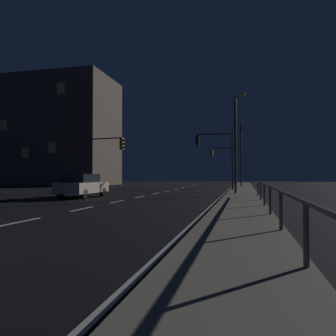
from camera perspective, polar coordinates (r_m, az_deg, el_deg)
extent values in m
plane|color=black|center=(22.44, -4.69, -5.08)|extent=(112.00, 112.00, 0.00)
cube|color=gray|center=(21.34, 13.06, -5.06)|extent=(2.32, 77.00, 0.14)
cube|color=silver|center=(11.29, -24.98, -8.72)|extent=(0.14, 2.00, 0.01)
cube|color=silver|center=(14.62, -15.14, -7.06)|extent=(0.14, 2.00, 0.01)
cube|color=silver|center=(18.23, -9.10, -5.94)|extent=(0.14, 2.00, 0.01)
cube|color=silver|center=(21.97, -5.09, -5.15)|extent=(0.14, 2.00, 0.01)
cube|color=silver|center=(25.78, -2.27, -4.58)|extent=(0.14, 2.00, 0.01)
cube|color=silver|center=(29.65, -0.18, -4.15)|extent=(0.14, 2.00, 0.01)
cube|color=silver|center=(33.55, 1.42, -3.81)|extent=(0.14, 2.00, 0.01)
cube|color=silver|center=(37.47, 2.69, -3.55)|extent=(0.14, 2.00, 0.01)
cube|color=silver|center=(41.40, 3.72, -3.33)|extent=(0.14, 2.00, 0.01)
cube|color=silver|center=(45.35, 4.56, -3.15)|extent=(0.14, 2.00, 0.01)
cube|color=silver|center=(49.30, 5.28, -3.00)|extent=(0.14, 2.00, 0.01)
cube|color=silver|center=(26.38, 10.05, -4.49)|extent=(0.14, 53.00, 0.01)
cube|color=beige|center=(22.13, -14.94, -3.36)|extent=(1.89, 4.43, 0.70)
cube|color=#1E2328|center=(21.89, -15.23, -1.75)|extent=(1.64, 2.49, 0.55)
cylinder|color=black|center=(23.76, -15.10, -4.06)|extent=(0.23, 0.64, 0.64)
cylinder|color=black|center=(23.06, -11.56, -4.16)|extent=(0.23, 0.64, 0.64)
cylinder|color=black|center=(21.31, -18.61, -4.36)|extent=(0.23, 0.64, 0.64)
cylinder|color=black|center=(20.53, -14.78, -4.51)|extent=(0.23, 0.64, 0.64)
cylinder|color=#4C4C51|center=(42.17, 12.06, 0.40)|extent=(0.16, 0.16, 5.13)
cylinder|color=#2D3033|center=(42.52, 9.94, 3.50)|extent=(3.14, 0.42, 0.11)
cube|color=olive|center=(42.76, 7.86, 2.76)|extent=(0.31, 0.37, 0.95)
sphere|color=red|center=(42.81, 7.65, 3.16)|extent=(0.20, 0.20, 0.20)
sphere|color=black|center=(42.79, 7.65, 2.76)|extent=(0.20, 0.20, 0.20)
sphere|color=black|center=(42.77, 7.66, 2.36)|extent=(0.20, 0.20, 0.20)
cylinder|color=#38383D|center=(28.55, -13.42, 0.66)|extent=(0.16, 0.16, 4.88)
cylinder|color=#2D3033|center=(27.88, -10.88, 5.21)|extent=(2.97, 0.54, 0.11)
cube|color=olive|center=(27.05, -8.21, 4.28)|extent=(0.33, 0.38, 0.95)
sphere|color=red|center=(27.00, -7.93, 4.93)|extent=(0.20, 0.20, 0.20)
sphere|color=black|center=(26.97, -7.93, 4.29)|extent=(0.20, 0.20, 0.20)
sphere|color=black|center=(26.95, -7.93, 3.66)|extent=(0.20, 0.20, 0.20)
cylinder|color=#38383D|center=(30.23, 11.43, 1.35)|extent=(0.16, 0.16, 5.45)
cylinder|color=#2D3033|center=(30.45, 8.35, 6.00)|extent=(3.24, 0.30, 0.11)
cube|color=black|center=(30.48, 5.30, 4.99)|extent=(0.30, 0.36, 0.95)
sphere|color=red|center=(30.52, 5.01, 5.55)|extent=(0.20, 0.20, 0.20)
sphere|color=black|center=(30.49, 5.01, 4.99)|extent=(0.20, 0.20, 0.20)
sphere|color=black|center=(30.46, 5.01, 4.43)|extent=(0.20, 0.20, 0.20)
cylinder|color=#38383D|center=(40.03, 12.88, 2.39)|extent=(0.18, 0.18, 7.77)
cylinder|color=#38383D|center=(41.20, 13.89, 7.52)|extent=(1.54, 1.62, 0.10)
ellipsoid|color=#F9D172|center=(41.97, 14.89, 7.23)|extent=(0.56, 0.36, 0.24)
cylinder|color=#38383D|center=(24.49, 11.93, 4.07)|extent=(0.18, 0.18, 7.24)
cylinder|color=#38383D|center=(24.30, 12.44, 12.42)|extent=(0.58, 1.56, 0.10)
ellipsoid|color=#F9D172|center=(23.53, 13.02, 12.62)|extent=(0.56, 0.36, 0.24)
cylinder|color=#59595E|center=(5.20, 23.44, -10.87)|extent=(0.09, 0.09, 0.95)
cylinder|color=#59595E|center=(8.41, 19.52, -7.19)|extent=(0.09, 0.09, 0.95)
cylinder|color=#59595E|center=(11.64, 17.79, -5.53)|extent=(0.09, 0.09, 0.95)
cylinder|color=#59595E|center=(14.89, 16.82, -4.60)|extent=(0.09, 0.09, 0.95)
cylinder|color=#59595E|center=(18.14, 16.19, -4.00)|extent=(0.09, 0.09, 0.95)
cylinder|color=#59595E|center=(21.39, 15.76, -3.58)|extent=(0.09, 0.09, 0.95)
cube|color=slate|center=(11.61, 17.77, -3.20)|extent=(0.06, 19.57, 0.06)
cube|color=brown|center=(52.17, -19.26, 5.98)|extent=(17.30, 10.36, 16.04)
cube|color=#EACC7A|center=(48.47, -24.14, 2.48)|extent=(1.10, 0.06, 1.50)
cube|color=#EACC7A|center=(51.10, -27.27, 6.80)|extent=(1.10, 0.06, 1.50)
cube|color=#EACC7A|center=(46.09, -19.97, 3.51)|extent=(1.10, 0.06, 1.50)
cube|color=#EACC7A|center=(46.75, -18.57, 13.31)|extent=(1.10, 0.06, 1.50)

